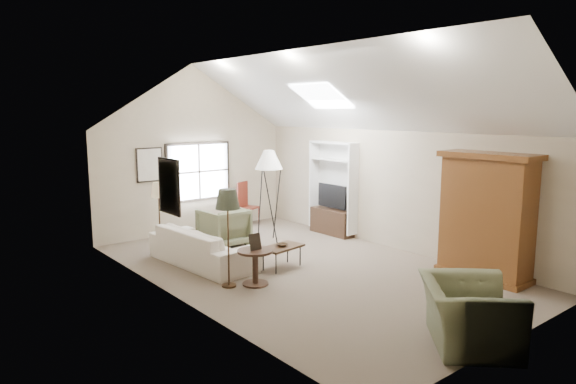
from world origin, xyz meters
TOP-DOWN VIEW (x-y plane):
  - room_shell at (0.00, 0.00)m, footprint 5.01×8.01m
  - window at (0.10, 3.96)m, footprint 1.72×0.08m
  - skylight at (1.30, 0.90)m, footprint 0.80×1.20m
  - wall_art at (-1.88, 1.94)m, footprint 1.97×3.71m
  - armoire at (2.18, -2.40)m, footprint 0.60×1.50m
  - tv_alcove at (2.34, 1.60)m, footprint 0.32×1.30m
  - media_console at (2.32, 1.60)m, footprint 0.34×1.18m
  - tv_panel at (2.32, 1.60)m, footprint 0.05×0.90m
  - sofa at (-1.28, 1.42)m, footprint 1.14×2.48m
  - armchair_near at (-0.42, -3.70)m, footprint 1.65×1.65m
  - armchair_far at (-0.25, 2.30)m, footprint 0.92×0.95m
  - coffee_table at (-0.25, 0.27)m, footprint 0.89×0.59m
  - bowl at (-0.25, 0.27)m, footprint 0.23×0.23m
  - side_table at (-1.18, -0.18)m, footprint 0.65×0.65m
  - side_chair at (1.38, 3.70)m, footprint 0.55×0.55m
  - tripod_lamp at (0.75, 1.99)m, footprint 0.80×0.80m
  - dark_lamp at (-1.58, 0.02)m, footprint 0.44×0.44m
  - tan_lamp at (-1.58, 2.62)m, footprint 0.33×0.33m

SIDE VIEW (x-z plane):
  - coffee_table at x=-0.25m, z-range 0.00..0.42m
  - media_console at x=2.32m, z-range 0.00..0.60m
  - side_table at x=-1.18m, z-range 0.00..0.61m
  - sofa at x=-1.28m, z-range 0.00..0.71m
  - armchair_near at x=-0.42m, z-range 0.00..0.81m
  - armchair_far at x=-0.25m, z-range 0.00..0.83m
  - bowl at x=-0.25m, z-range 0.42..0.47m
  - side_chair at x=1.38m, z-range 0.00..1.11m
  - tan_lamp at x=-1.58m, z-range 0.00..1.51m
  - dark_lamp at x=-1.58m, z-range 0.00..1.68m
  - tv_panel at x=2.32m, z-range 0.65..1.20m
  - tripod_lamp at x=0.75m, z-range 0.00..2.10m
  - armoire at x=2.18m, z-range 0.00..2.20m
  - tv_alcove at x=2.34m, z-range 0.10..2.20m
  - window at x=0.10m, z-range 0.74..2.16m
  - wall_art at x=-1.88m, z-range 1.29..2.17m
  - room_shell at x=0.00m, z-range 1.21..5.21m
  - skylight at x=1.30m, z-range 2.96..3.48m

